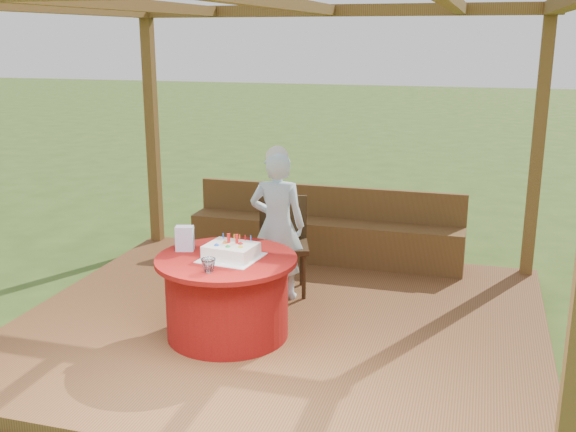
# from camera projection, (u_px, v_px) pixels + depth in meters

# --- Properties ---
(ground) EXTENTS (60.00, 60.00, 0.00)m
(ground) POSITION_uv_depth(u_px,v_px,m) (280.00, 332.00, 5.94)
(ground) COLOR #324F1A
(ground) RESTS_ON ground
(deck) EXTENTS (4.50, 4.00, 0.12)m
(deck) POSITION_uv_depth(u_px,v_px,m) (280.00, 326.00, 5.92)
(deck) COLOR brown
(deck) RESTS_ON ground
(pergola) EXTENTS (4.50, 4.00, 2.72)m
(pergola) POSITION_uv_depth(u_px,v_px,m) (279.00, 52.00, 5.31)
(pergola) COLOR brown
(pergola) RESTS_ON deck
(bench) EXTENTS (3.00, 0.42, 0.80)m
(bench) POSITION_uv_depth(u_px,v_px,m) (325.00, 236.00, 7.43)
(bench) COLOR brown
(bench) RESTS_ON deck
(table) EXTENTS (1.15, 1.15, 0.68)m
(table) POSITION_uv_depth(u_px,v_px,m) (227.00, 296.00, 5.53)
(table) COLOR #9C1711
(table) RESTS_ON deck
(chair) EXTENTS (0.58, 0.58, 0.91)m
(chair) POSITION_uv_depth(u_px,v_px,m) (283.00, 239.00, 6.50)
(chair) COLOR #31200F
(chair) RESTS_ON deck
(elderly_woman) EXTENTS (0.55, 0.40, 1.45)m
(elderly_woman) POSITION_uv_depth(u_px,v_px,m) (277.00, 223.00, 6.25)
(elderly_woman) COLOR #ABDFFF
(elderly_woman) RESTS_ON deck
(birthday_cake) EXTENTS (0.49, 0.49, 0.19)m
(birthday_cake) POSITION_uv_depth(u_px,v_px,m) (231.00, 251.00, 5.40)
(birthday_cake) COLOR white
(birthday_cake) RESTS_ON table
(gift_bag) EXTENTS (0.17, 0.13, 0.21)m
(gift_bag) POSITION_uv_depth(u_px,v_px,m) (185.00, 238.00, 5.59)
(gift_bag) COLOR #DD8FC0
(gift_bag) RESTS_ON table
(drinking_glass) EXTENTS (0.14, 0.14, 0.11)m
(drinking_glass) POSITION_uv_depth(u_px,v_px,m) (208.00, 265.00, 5.10)
(drinking_glass) COLOR white
(drinking_glass) RESTS_ON table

